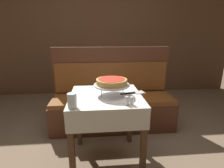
{
  "coord_description": "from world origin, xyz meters",
  "views": [
    {
      "loc": [
        -0.08,
        -1.6,
        1.31
      ],
      "look_at": [
        0.06,
        -0.03,
        0.86
      ],
      "focal_mm": 28.0,
      "sensor_mm": 36.0,
      "label": 1
    }
  ],
  "objects": [
    {
      "name": "pizza_pan_stand",
      "position": [
        0.06,
        -0.0,
        0.84
      ],
      "size": [
        0.34,
        0.34,
        0.11
      ],
      "color": "#ADADB2",
      "rests_on": "dining_table_front"
    },
    {
      "name": "back_wall_panel",
      "position": [
        0.0,
        2.33,
        1.2
      ],
      "size": [
        6.0,
        0.04,
        2.4
      ],
      "primitive_type": "cube",
      "color": "brown",
      "rests_on": "ground_plane"
    },
    {
      "name": "condiment_caddy",
      "position": [
        -0.08,
        1.72,
        0.79
      ],
      "size": [
        0.14,
        0.14,
        0.18
      ],
      "color": "black",
      "rests_on": "dining_table_rear"
    },
    {
      "name": "booth_bench",
      "position": [
        0.14,
        0.75,
        0.32
      ],
      "size": [
        1.71,
        0.54,
        1.13
      ],
      "color": "#4C2819",
      "rests_on": "ground_plane"
    },
    {
      "name": "pizza_server",
      "position": [
        0.28,
        0.03,
        0.74
      ],
      "size": [
        0.26,
        0.11,
        0.01
      ],
      "color": "#BCBCC1",
      "rests_on": "dining_table_front"
    },
    {
      "name": "dining_table_rear",
      "position": [
        0.04,
        1.79,
        0.66
      ],
      "size": [
        0.85,
        0.85,
        0.75
      ],
      "color": "red",
      "rests_on": "ground_plane"
    },
    {
      "name": "deep_dish_pizza",
      "position": [
        0.06,
        -0.0,
        0.87
      ],
      "size": [
        0.29,
        0.29,
        0.06
      ],
      "color": "tan",
      "rests_on": "pizza_pan_stand"
    },
    {
      "name": "salt_shaker",
      "position": [
        0.16,
        -0.26,
        0.78
      ],
      "size": [
        0.03,
        0.03,
        0.07
      ],
      "color": "silver",
      "rests_on": "dining_table_front"
    },
    {
      "name": "dining_table_front",
      "position": [
        0.0,
        0.0,
        0.62
      ],
      "size": [
        0.69,
        0.69,
        0.74
      ],
      "color": "beige",
      "rests_on": "ground_plane"
    },
    {
      "name": "pepper_shaker",
      "position": [
        0.2,
        -0.26,
        0.77
      ],
      "size": [
        0.03,
        0.03,
        0.07
      ],
      "color": "silver",
      "rests_on": "dining_table_front"
    },
    {
      "name": "water_glass_near",
      "position": [
        -0.28,
        -0.28,
        0.8
      ],
      "size": [
        0.08,
        0.08,
        0.12
      ],
      "color": "silver",
      "rests_on": "dining_table_front"
    },
    {
      "name": "ground_plane",
      "position": [
        0.0,
        0.0,
        0.0
      ],
      "size": [
        14.0,
        14.0,
        0.0
      ],
      "primitive_type": "plane",
      "color": "brown"
    }
  ]
}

